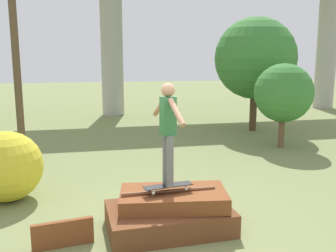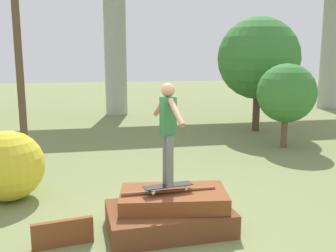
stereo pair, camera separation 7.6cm
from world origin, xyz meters
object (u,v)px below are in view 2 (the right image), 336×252
at_px(utility_pole, 16,24).
at_px(tree_mid_back, 258,59).
at_px(skateboard, 168,186).
at_px(tree_behind_left, 286,93).
at_px(skater, 168,127).
at_px(bush_yellow_flowering, 8,166).

height_order(utility_pole, tree_mid_back, utility_pole).
bearing_deg(skateboard, utility_pole, 121.64).
relative_size(utility_pole, tree_mid_back, 1.64).
xyz_separation_m(utility_pole, tree_behind_left, (7.97, 0.08, -2.00)).
bearing_deg(utility_pole, tree_behind_left, 0.56).
bearing_deg(skater, bush_yellow_flowering, 145.27).
bearing_deg(tree_behind_left, skateboard, -133.75).
height_order(skateboard, tree_mid_back, tree_mid_back).
bearing_deg(utility_pole, bush_yellow_flowering, -86.50).
distance_m(skateboard, tree_behind_left, 7.12).
height_order(tree_behind_left, tree_mid_back, tree_mid_back).
relative_size(skater, bush_yellow_flowering, 1.18).
bearing_deg(tree_behind_left, tree_mid_back, 84.05).
height_order(skateboard, utility_pole, utility_pole).
relative_size(skater, tree_mid_back, 0.38).
xyz_separation_m(skateboard, tree_mid_back, (5.17, 7.90, 2.07)).
height_order(skateboard, tree_behind_left, tree_behind_left).
bearing_deg(bush_yellow_flowering, skater, -34.73).
xyz_separation_m(tree_mid_back, bush_yellow_flowering, (-8.08, -5.88, -2.13)).
height_order(skater, utility_pole, utility_pole).
relative_size(skateboard, tree_behind_left, 0.31).
bearing_deg(skater, tree_mid_back, 56.78).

